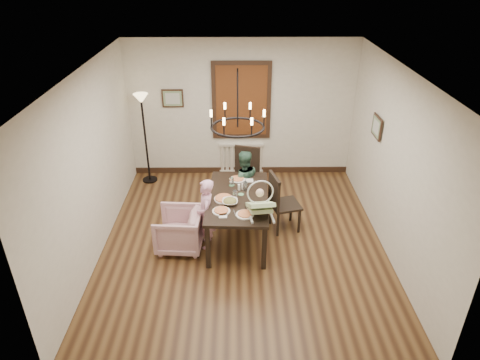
{
  "coord_description": "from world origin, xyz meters",
  "views": [
    {
      "loc": [
        -0.11,
        -5.68,
        4.21
      ],
      "look_at": [
        -0.05,
        0.19,
        1.05
      ],
      "focal_mm": 32.0,
      "sensor_mm": 36.0,
      "label": 1
    }
  ],
  "objects_px": {
    "dining_table": "(238,201)",
    "chair_right": "(285,202)",
    "floor_lamp": "(146,140)",
    "seated_man": "(243,188)",
    "baby_bouncer": "(260,203)",
    "elderly_woman": "(206,219)",
    "armchair": "(179,230)",
    "chair_far": "(244,177)",
    "drinking_glass": "(235,195)"
  },
  "relations": [
    {
      "from": "armchair",
      "to": "elderly_woman",
      "type": "relative_size",
      "value": 0.74
    },
    {
      "from": "dining_table",
      "to": "baby_bouncer",
      "type": "distance_m",
      "value": 0.68
    },
    {
      "from": "chair_right",
      "to": "seated_man",
      "type": "distance_m",
      "value": 0.86
    },
    {
      "from": "chair_right",
      "to": "armchair",
      "type": "relative_size",
      "value": 1.46
    },
    {
      "from": "drinking_glass",
      "to": "chair_right",
      "type": "bearing_deg",
      "value": 21.94
    },
    {
      "from": "chair_far",
      "to": "chair_right",
      "type": "xyz_separation_m",
      "value": [
        0.67,
        -0.83,
        -0.02
      ]
    },
    {
      "from": "baby_bouncer",
      "to": "elderly_woman",
      "type": "bearing_deg",
      "value": 151.25
    },
    {
      "from": "drinking_glass",
      "to": "seated_man",
      "type": "bearing_deg",
      "value": 80.38
    },
    {
      "from": "chair_right",
      "to": "floor_lamp",
      "type": "bearing_deg",
      "value": 41.46
    },
    {
      "from": "dining_table",
      "to": "chair_right",
      "type": "xyz_separation_m",
      "value": [
        0.79,
        0.26,
        -0.18
      ]
    },
    {
      "from": "dining_table",
      "to": "chair_right",
      "type": "bearing_deg",
      "value": 20.73
    },
    {
      "from": "chair_far",
      "to": "armchair",
      "type": "bearing_deg",
      "value": -111.66
    },
    {
      "from": "armchair",
      "to": "dining_table",
      "type": "bearing_deg",
      "value": 109.42
    },
    {
      "from": "dining_table",
      "to": "seated_man",
      "type": "bearing_deg",
      "value": 85.23
    },
    {
      "from": "chair_far",
      "to": "seated_man",
      "type": "xyz_separation_m",
      "value": [
        -0.02,
        -0.33,
        -0.04
      ]
    },
    {
      "from": "chair_far",
      "to": "elderly_woman",
      "type": "relative_size",
      "value": 1.11
    },
    {
      "from": "dining_table",
      "to": "armchair",
      "type": "distance_m",
      "value": 1.03
    },
    {
      "from": "chair_right",
      "to": "floor_lamp",
      "type": "relative_size",
      "value": 0.58
    },
    {
      "from": "chair_right",
      "to": "seated_man",
      "type": "bearing_deg",
      "value": 39.33
    },
    {
      "from": "seated_man",
      "to": "floor_lamp",
      "type": "distance_m",
      "value": 2.31
    },
    {
      "from": "seated_man",
      "to": "baby_bouncer",
      "type": "xyz_separation_m",
      "value": [
        0.23,
        -1.29,
        0.47
      ]
    },
    {
      "from": "floor_lamp",
      "to": "chair_right",
      "type": "bearing_deg",
      "value": -33.79
    },
    {
      "from": "seated_man",
      "to": "chair_right",
      "type": "bearing_deg",
      "value": 131.59
    },
    {
      "from": "dining_table",
      "to": "chair_right",
      "type": "relative_size",
      "value": 1.64
    },
    {
      "from": "armchair",
      "to": "elderly_woman",
      "type": "distance_m",
      "value": 0.46
    },
    {
      "from": "chair_right",
      "to": "baby_bouncer",
      "type": "distance_m",
      "value": 1.02
    },
    {
      "from": "chair_far",
      "to": "baby_bouncer",
      "type": "relative_size",
      "value": 1.9
    },
    {
      "from": "floor_lamp",
      "to": "armchair",
      "type": "bearing_deg",
      "value": -68.65
    },
    {
      "from": "armchair",
      "to": "floor_lamp",
      "type": "height_order",
      "value": "floor_lamp"
    },
    {
      "from": "elderly_woman",
      "to": "floor_lamp",
      "type": "height_order",
      "value": "floor_lamp"
    },
    {
      "from": "elderly_woman",
      "to": "seated_man",
      "type": "height_order",
      "value": "seated_man"
    },
    {
      "from": "chair_right",
      "to": "elderly_woman",
      "type": "xyz_separation_m",
      "value": [
        -1.29,
        -0.47,
        -0.04
      ]
    },
    {
      "from": "chair_right",
      "to": "seated_man",
      "type": "xyz_separation_m",
      "value": [
        -0.7,
        0.5,
        -0.02
      ]
    },
    {
      "from": "armchair",
      "to": "elderly_woman",
      "type": "bearing_deg",
      "value": 100.44
    },
    {
      "from": "seated_man",
      "to": "baby_bouncer",
      "type": "height_order",
      "value": "baby_bouncer"
    },
    {
      "from": "dining_table",
      "to": "chair_far",
      "type": "height_order",
      "value": "chair_far"
    },
    {
      "from": "armchair",
      "to": "baby_bouncer",
      "type": "height_order",
      "value": "baby_bouncer"
    },
    {
      "from": "chair_far",
      "to": "elderly_woman",
      "type": "height_order",
      "value": "chair_far"
    },
    {
      "from": "chair_right",
      "to": "floor_lamp",
      "type": "xyz_separation_m",
      "value": [
        -2.61,
        1.75,
        0.38
      ]
    },
    {
      "from": "elderly_woman",
      "to": "drinking_glass",
      "type": "xyz_separation_m",
      "value": [
        0.45,
        0.13,
        0.37
      ]
    },
    {
      "from": "seated_man",
      "to": "drinking_glass",
      "type": "bearing_deg",
      "value": 67.9
    },
    {
      "from": "dining_table",
      "to": "baby_bouncer",
      "type": "height_order",
      "value": "baby_bouncer"
    },
    {
      "from": "elderly_woman",
      "to": "drinking_glass",
      "type": "bearing_deg",
      "value": 102.25
    },
    {
      "from": "armchair",
      "to": "drinking_glass",
      "type": "relative_size",
      "value": 5.27
    },
    {
      "from": "baby_bouncer",
      "to": "chair_right",
      "type": "bearing_deg",
      "value": 51.6
    },
    {
      "from": "chair_far",
      "to": "chair_right",
      "type": "bearing_deg",
      "value": -34.96
    },
    {
      "from": "chair_right",
      "to": "drinking_glass",
      "type": "bearing_deg",
      "value": 97.2
    },
    {
      "from": "floor_lamp",
      "to": "elderly_woman",
      "type": "bearing_deg",
      "value": -59.29
    },
    {
      "from": "baby_bouncer",
      "to": "armchair",
      "type": "bearing_deg",
      "value": 160.31
    },
    {
      "from": "elderly_woman",
      "to": "seated_man",
      "type": "distance_m",
      "value": 1.14
    }
  ]
}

